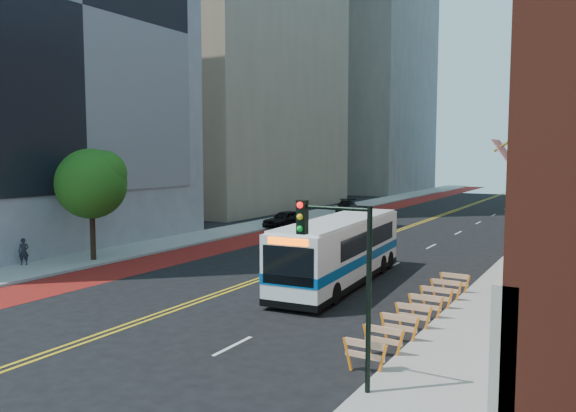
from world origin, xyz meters
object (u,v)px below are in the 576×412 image
(car_c, at_px, (347,207))
(pedestrian, at_px, (24,252))
(street_tree, at_px, (92,181))
(traffic_signal, at_px, (338,257))
(car_a, at_px, (286,219))
(car_b, at_px, (357,214))
(transit_bus, at_px, (341,250))

(car_c, bearing_deg, pedestrian, -117.16)
(street_tree, bearing_deg, traffic_signal, -24.82)
(street_tree, height_order, car_a, street_tree)
(car_b, bearing_deg, street_tree, -100.60)
(car_c, distance_m, pedestrian, 36.23)
(street_tree, relative_size, car_b, 1.46)
(traffic_signal, height_order, car_a, traffic_signal)
(transit_bus, distance_m, pedestrian, 18.34)
(street_tree, relative_size, car_a, 1.47)
(car_a, distance_m, pedestrian, 23.19)
(car_c, bearing_deg, car_a, -110.59)
(traffic_signal, distance_m, car_c, 46.41)
(traffic_signal, bearing_deg, transit_bus, 114.37)
(car_b, bearing_deg, pedestrian, -103.35)
(transit_bus, xyz_separation_m, car_b, (-9.65, 24.79, -0.97))
(car_b, height_order, car_c, car_c)
(car_a, height_order, pedestrian, pedestrian)
(car_c, bearing_deg, traffic_signal, -86.76)
(street_tree, height_order, transit_bus, street_tree)
(transit_bus, bearing_deg, pedestrian, -166.95)
(transit_bus, distance_m, car_b, 26.62)
(car_a, distance_m, car_b, 8.32)
(transit_bus, relative_size, car_c, 2.31)
(transit_bus, bearing_deg, traffic_signal, -70.00)
(traffic_signal, bearing_deg, car_c, 113.83)
(car_b, distance_m, pedestrian, 31.28)
(car_c, bearing_deg, car_b, -77.72)
(street_tree, bearing_deg, car_b, 78.25)
(traffic_signal, distance_m, car_a, 34.80)
(street_tree, bearing_deg, car_a, 84.35)
(transit_bus, height_order, pedestrian, transit_bus)
(car_a, height_order, car_c, car_a)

